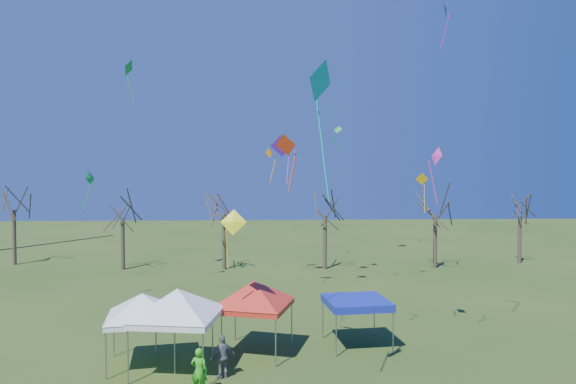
# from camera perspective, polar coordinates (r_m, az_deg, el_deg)

# --- Properties ---
(tree_0) EXTENTS (3.83, 3.83, 8.44)m
(tree_0) POSITION_cam_1_polar(r_m,az_deg,el_deg) (50.62, -28.21, 0.14)
(tree_0) COLOR #3D2D21
(tree_0) RESTS_ON ground
(tree_1) EXTENTS (3.42, 3.42, 7.54)m
(tree_1) POSITION_cam_1_polar(r_m,az_deg,el_deg) (44.57, -17.93, -0.84)
(tree_1) COLOR #3D2D21
(tree_1) RESTS_ON ground
(tree_2) EXTENTS (3.71, 3.71, 8.18)m
(tree_2) POSITION_cam_1_polar(r_m,az_deg,el_deg) (42.86, -7.13, -0.20)
(tree_2) COLOR #3D2D21
(tree_2) RESTS_ON ground
(tree_3) EXTENTS (3.59, 3.59, 7.91)m
(tree_3) POSITION_cam_1_polar(r_m,az_deg,el_deg) (42.73, 4.14, -0.48)
(tree_3) COLOR #3D2D21
(tree_3) RESTS_ON ground
(tree_4) EXTENTS (3.58, 3.58, 7.89)m
(tree_4) POSITION_cam_1_polar(r_m,az_deg,el_deg) (44.79, 16.07, -0.46)
(tree_4) COLOR #3D2D21
(tree_4) RESTS_ON ground
(tree_5) EXTENTS (3.39, 3.39, 7.46)m
(tree_5) POSITION_cam_1_polar(r_m,az_deg,el_deg) (49.99, 24.40, -0.69)
(tree_5) COLOR #3D2D21
(tree_5) RESTS_ON ground
(tent_white_west) EXTENTS (3.87, 3.87, 3.46)m
(tent_white_west) POSITION_cam_1_polar(r_m,az_deg,el_deg) (22.45, -15.88, -11.28)
(tent_white_west) COLOR gray
(tent_white_west) RESTS_ON ground
(tent_white_mid) EXTENTS (4.33, 4.33, 3.87)m
(tent_white_mid) POSITION_cam_1_polar(r_m,az_deg,el_deg) (21.33, -12.21, -11.05)
(tent_white_mid) COLOR gray
(tent_white_mid) RESTS_ON ground
(tent_red) EXTENTS (4.02, 4.02, 3.71)m
(tent_red) POSITION_cam_1_polar(r_m,az_deg,el_deg) (23.05, -3.82, -10.35)
(tent_red) COLOR gray
(tent_red) RESTS_ON ground
(tent_blue) EXTENTS (3.05, 3.05, 2.18)m
(tent_blue) POSITION_cam_1_polar(r_m,az_deg,el_deg) (24.35, 7.62, -12.09)
(tent_blue) COLOR gray
(tent_blue) RESTS_ON ground
(person_grey) EXTENTS (1.08, 0.84, 1.71)m
(person_grey) POSITION_cam_1_polar(r_m,az_deg,el_deg) (21.00, -7.28, -17.69)
(person_grey) COLOR slate
(person_grey) RESTS_ON ground
(person_green) EXTENTS (0.69, 0.52, 1.69)m
(person_green) POSITION_cam_1_polar(r_m,az_deg,el_deg) (19.75, -9.85, -19.02)
(person_green) COLOR green
(person_green) RESTS_ON ground
(kite_22) EXTENTS (0.93, 0.90, 2.62)m
(kite_22) POSITION_cam_1_polar(r_m,az_deg,el_deg) (38.97, -2.04, 4.20)
(kite_22) COLOR orange
(kite_22) RESTS_ON ground
(kite_1) EXTENTS (1.10, 0.55, 2.45)m
(kite_1) POSITION_cam_1_polar(r_m,az_deg,el_deg) (20.70, -6.12, -3.42)
(kite_1) COLOR yellow
(kite_1) RESTS_ON ground
(kite_13) EXTENTS (0.74, 1.07, 2.69)m
(kite_13) POSITION_cam_1_polar(r_m,az_deg,el_deg) (39.37, -21.10, 1.37)
(kite_13) COLOR green
(kite_13) RESTS_ON ground
(kite_9) EXTENTS (0.47, 0.79, 1.99)m
(kite_9) POSITION_cam_1_polar(r_m,az_deg,el_deg) (21.54, 17.09, 18.80)
(kite_9) COLOR purple
(kite_9) RESTS_ON ground
(kite_5) EXTENTS (1.19, 1.40, 4.43)m
(kite_5) POSITION_cam_1_polar(r_m,az_deg,el_deg) (16.30, 3.46, 12.08)
(kite_5) COLOR #0CB0C2
(kite_5) RESTS_ON ground
(kite_27) EXTENTS (1.06, 0.91, 2.37)m
(kite_27) POSITION_cam_1_polar(r_m,az_deg,el_deg) (20.81, -0.18, 5.18)
(kite_27) COLOR red
(kite_27) RESTS_ON ground
(kite_12) EXTENTS (1.07, 0.62, 3.18)m
(kite_12) POSITION_cam_1_polar(r_m,az_deg,el_deg) (41.84, 14.67, 1.33)
(kite_12) COLOR #FDAB0D
(kite_12) RESTS_ON ground
(kite_2) EXTENTS (0.79, 1.35, 3.15)m
(kite_2) POSITION_cam_1_polar(r_m,az_deg,el_deg) (40.25, -17.34, 13.02)
(kite_2) COLOR green
(kite_2) RESTS_ON ground
(kite_11) EXTENTS (1.55, 0.98, 3.23)m
(kite_11) POSITION_cam_1_polar(r_m,az_deg,el_deg) (33.29, -0.71, 5.12)
(kite_11) COLOR #5718AD
(kite_11) RESTS_ON ground
(kite_17) EXTENTS (0.57, 0.92, 2.75)m
(kite_17) POSITION_cam_1_polar(r_m,az_deg,el_deg) (25.16, 16.12, 3.72)
(kite_17) COLOR #F035AC
(kite_17) RESTS_ON ground
(kite_19) EXTENTS (0.84, 0.80, 1.87)m
(kite_19) POSITION_cam_1_polar(r_m,az_deg,el_deg) (38.37, 5.53, 6.85)
(kite_19) COLOR green
(kite_19) RESTS_ON ground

